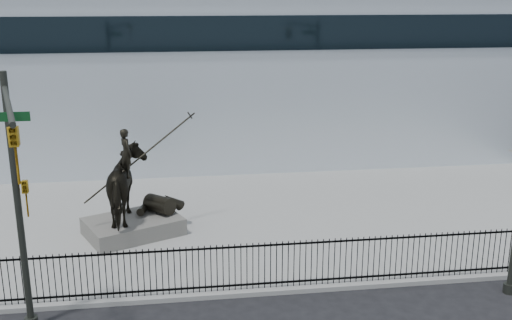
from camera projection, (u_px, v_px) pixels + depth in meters
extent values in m
plane|color=black|center=(284.00, 312.00, 17.13)|extent=(120.00, 120.00, 0.00)
cube|color=gray|center=(252.00, 221.00, 23.79)|extent=(30.00, 12.00, 0.15)
cube|color=silver|center=(223.00, 69.00, 34.98)|extent=(44.00, 14.00, 9.00)
cube|color=black|center=(277.00, 283.00, 18.24)|extent=(22.00, 0.05, 0.05)
cube|color=black|center=(277.00, 245.00, 17.90)|extent=(22.00, 0.05, 0.05)
cube|color=black|center=(277.00, 265.00, 18.08)|extent=(22.00, 0.03, 1.50)
cube|color=#625F59|center=(133.00, 226.00, 22.18)|extent=(3.95, 3.44, 0.62)
imported|color=black|center=(131.00, 185.00, 21.74)|extent=(3.12, 3.31, 2.63)
imported|color=black|center=(126.00, 153.00, 21.36)|extent=(0.66, 0.77, 1.78)
cylinder|color=black|center=(139.00, 159.00, 21.68)|extent=(3.88, 1.82, 2.68)
cylinder|color=#272A24|center=(18.00, 207.00, 15.45)|extent=(0.18, 0.18, 7.00)
cylinder|color=#272A24|center=(8.00, 102.00, 12.66)|extent=(1.47, 4.84, 0.12)
imported|color=#C49015|center=(16.00, 156.00, 10.88)|extent=(0.18, 0.22, 1.10)
imported|color=#C49015|center=(26.00, 199.00, 15.42)|extent=(0.16, 0.20, 1.00)
cube|color=#0C3F19|center=(10.00, 117.00, 13.64)|extent=(0.90, 0.03, 0.22)
cylinder|color=#272A24|center=(509.00, 288.00, 18.21)|extent=(0.36, 0.36, 0.30)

